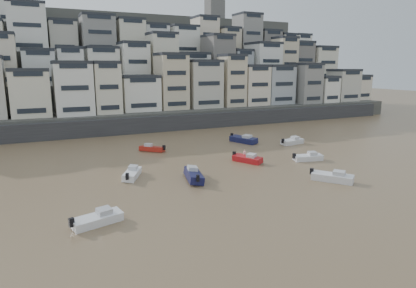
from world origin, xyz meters
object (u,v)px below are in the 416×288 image
boat_b (333,176)px  boat_e (247,158)px  boat_f (132,172)px  boat_c (194,174)px  boat_g (292,141)px  boat_h (152,148)px  person_pink (244,155)px  boat_j (97,218)px  boat_d (308,156)px  boat_i (244,138)px

boat_b → boat_e: boat_b is taller
boat_f → boat_c: bearing=-95.7°
boat_g → boat_h: boat_g is taller
boat_b → person_pink: person_pink is taller
boat_j → boat_c: size_ratio=0.85×
boat_e → person_pink: (0.16, 1.12, 0.16)m
boat_j → boat_d: (33.58, 10.51, -0.01)m
boat_c → boat_d: size_ratio=1.19×
boat_g → boat_b: size_ratio=0.95×
boat_h → boat_b: bearing=164.8°
boat_b → boat_f: bearing=-155.3°
boat_i → boat_c: bearing=-66.4°
boat_g → boat_e: boat_g is taller
boat_d → boat_b: bearing=-102.4°
person_pink → boat_i: bearing=59.7°
boat_c → person_pink: 12.59m
boat_e → boat_f: bearing=-114.6°
boat_h → boat_e: bearing=173.0°
boat_c → boat_b: size_ratio=1.08×
boat_c → boat_b: (15.71, -8.18, -0.06)m
boat_f → person_pink: size_ratio=3.06×
boat_d → person_pink: (-8.94, 4.27, 0.18)m
boat_j → boat_i: boat_i is taller
boat_g → boat_d: boat_g is taller
boat_b → boat_e: 13.77m
person_pink → boat_g: bearing=25.0°
boat_b → boat_g: bearing=118.3°
boat_j → boat_f: bearing=48.0°
boat_h → boat_d: 26.08m
boat_c → boat_i: size_ratio=0.97×
boat_d → boat_i: (-1.88, 16.32, 0.16)m
boat_j → person_pink: 28.74m
boat_j → boat_d: boat_j is taller
boat_g → boat_i: (-7.50, 5.28, 0.12)m
boat_h → boat_e: (10.89, -13.60, 0.05)m
boat_j → boat_h: bearing=47.8°
boat_c → boat_h: (0.10, 18.35, -0.16)m
boat_b → boat_i: bearing=138.5°
boat_g → boat_d: size_ratio=1.05×
boat_e → boat_j: bearing=-86.3°
boat_h → boat_i: boat_i is taller
person_pink → boat_h: bearing=131.5°
boat_h → boat_d: (19.98, -16.75, 0.03)m
boat_f → boat_d: bearing=-68.8°
boat_e → boat_f: 17.88m
boat_h → boat_d: boat_d is taller
boat_c → boat_f: 8.23m
boat_i → person_pink: (-7.05, -12.05, 0.02)m
boat_g → boat_e: (-14.71, -7.89, -0.02)m
boat_j → boat_i: size_ratio=0.82×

